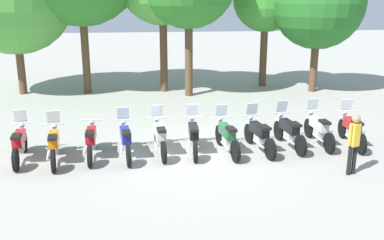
% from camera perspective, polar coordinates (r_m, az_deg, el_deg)
% --- Properties ---
extents(ground_plane, '(80.00, 80.00, 0.00)m').
position_cam_1_polar(ground_plane, '(13.60, 0.22, -4.23)').
color(ground_plane, '#9E9B93').
extents(motorcycle_0, '(0.62, 2.19, 1.37)m').
position_cam_1_polar(motorcycle_0, '(13.79, -21.13, -2.80)').
color(motorcycle_0, black).
rests_on(motorcycle_0, ground_plane).
extents(motorcycle_1, '(0.62, 2.18, 1.37)m').
position_cam_1_polar(motorcycle_1, '(13.37, -17.17, -3.00)').
color(motorcycle_1, black).
rests_on(motorcycle_1, ground_plane).
extents(motorcycle_2, '(0.62, 2.19, 0.99)m').
position_cam_1_polar(motorcycle_2, '(13.47, -12.72, -2.59)').
color(motorcycle_2, black).
rests_on(motorcycle_2, ground_plane).
extents(motorcycle_3, '(0.62, 2.19, 1.37)m').
position_cam_1_polar(motorcycle_3, '(13.31, -8.46, -2.52)').
color(motorcycle_3, black).
rests_on(motorcycle_3, ground_plane).
extents(motorcycle_4, '(0.62, 2.19, 1.37)m').
position_cam_1_polar(motorcycle_4, '(13.47, -4.13, -2.15)').
color(motorcycle_4, black).
rests_on(motorcycle_4, ground_plane).
extents(motorcycle_5, '(0.62, 2.19, 1.37)m').
position_cam_1_polar(motorcycle_5, '(13.52, 0.17, -2.04)').
color(motorcycle_5, black).
rests_on(motorcycle_5, ground_plane).
extents(motorcycle_6, '(0.62, 2.18, 1.37)m').
position_cam_1_polar(motorcycle_6, '(13.54, 4.45, -2.06)').
color(motorcycle_6, black).
rests_on(motorcycle_6, ground_plane).
extents(motorcycle_7, '(0.65, 2.17, 1.37)m').
position_cam_1_polar(motorcycle_7, '(13.81, 8.52, -1.82)').
color(motorcycle_7, black).
rests_on(motorcycle_7, ground_plane).
extents(motorcycle_8, '(0.62, 2.18, 1.37)m').
position_cam_1_polar(motorcycle_8, '(14.28, 12.25, -1.41)').
color(motorcycle_8, black).
rests_on(motorcycle_8, ground_plane).
extents(motorcycle_9, '(0.62, 2.19, 1.37)m').
position_cam_1_polar(motorcycle_9, '(14.75, 15.81, -1.09)').
color(motorcycle_9, black).
rests_on(motorcycle_9, ground_plane).
extents(motorcycle_10, '(0.62, 2.19, 1.37)m').
position_cam_1_polar(motorcycle_10, '(15.00, 19.66, -1.14)').
color(motorcycle_10, black).
rests_on(motorcycle_10, ground_plane).
extents(person_0, '(0.40, 0.28, 1.66)m').
position_cam_1_polar(person_0, '(12.51, 19.93, -2.42)').
color(person_0, black).
rests_on(person_0, ground_plane).
extents(tree_5, '(4.26, 4.26, 6.30)m').
position_cam_1_polar(tree_5, '(22.11, 15.83, 14.14)').
color(tree_5, brown).
rests_on(tree_5, ground_plane).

